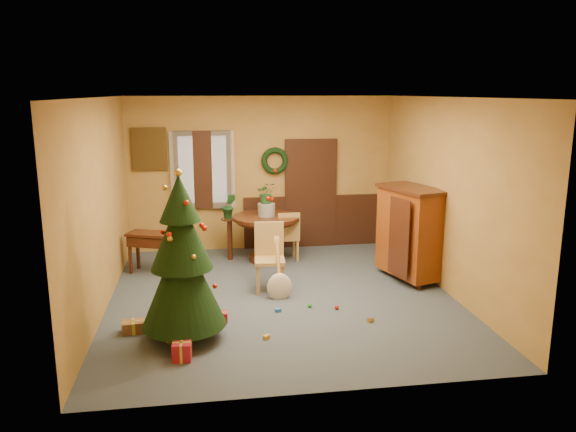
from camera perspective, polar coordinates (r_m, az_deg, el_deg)
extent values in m
plane|color=#343C4C|center=(8.41, -0.65, -8.20)|extent=(5.50, 5.50, 0.00)
plane|color=silver|center=(7.87, -0.70, 11.97)|extent=(5.50, 5.50, 0.00)
plane|color=olive|center=(10.71, -2.73, 4.32)|extent=(5.00, 0.00, 5.00)
plane|color=olive|center=(5.38, 3.43, -3.99)|extent=(5.00, 0.00, 5.00)
plane|color=olive|center=(8.06, -18.56, 0.95)|extent=(0.00, 5.50, 5.50)
plane|color=olive|center=(8.71, 15.84, 1.96)|extent=(0.00, 5.50, 5.50)
cube|color=black|center=(11.00, 2.79, -0.50)|extent=(2.80, 0.06, 1.00)
cube|color=black|center=(10.86, 2.31, 2.30)|extent=(1.00, 0.08, 2.10)
cube|color=white|center=(10.90, 2.28, 2.07)|extent=(0.80, 0.03, 1.90)
cube|color=black|center=(10.59, -8.66, 4.64)|extent=(1.05, 0.08, 1.45)
cube|color=white|center=(10.62, -8.66, 4.67)|extent=(0.88, 0.03, 1.25)
cube|color=white|center=(10.54, -10.73, 4.54)|extent=(0.42, 0.02, 1.45)
cube|color=white|center=(10.54, -6.59, 4.67)|extent=(0.42, 0.02, 1.45)
torus|color=black|center=(10.62, -1.35, 5.63)|extent=(0.51, 0.11, 0.51)
cube|color=#4C3819|center=(10.59, -13.91, 6.61)|extent=(0.62, 0.05, 0.78)
cube|color=gray|center=(10.62, -13.89, 6.62)|extent=(0.48, 0.02, 0.62)
cylinder|color=black|center=(9.95, -2.20, -0.16)|extent=(1.20, 1.20, 0.06)
cylinder|color=black|center=(9.97, -2.20, -0.52)|extent=(1.07, 1.07, 0.04)
cylinder|color=black|center=(10.04, -2.18, -2.31)|extent=(0.19, 0.19, 0.66)
cylinder|color=black|center=(10.14, -2.17, -4.23)|extent=(0.64, 0.64, 0.11)
cylinder|color=slate|center=(9.92, -2.21, 0.65)|extent=(0.31, 0.31, 0.23)
imported|color=#1E4C23|center=(9.86, -2.22, 2.36)|extent=(0.34, 0.29, 0.37)
cube|color=#A67E42|center=(8.50, -1.88, -4.55)|extent=(0.48, 0.48, 0.05)
cube|color=#A67E42|center=(8.62, -1.94, -2.32)|extent=(0.45, 0.08, 0.53)
cube|color=#A67E42|center=(8.76, -0.71, -5.75)|extent=(0.05, 0.05, 0.46)
cube|color=#A67E42|center=(8.75, -3.10, -5.79)|extent=(0.05, 0.05, 0.46)
cube|color=#A67E42|center=(8.41, -0.58, -6.52)|extent=(0.05, 0.05, 0.46)
cube|color=#A67E42|center=(8.40, -3.07, -6.57)|extent=(0.05, 0.05, 0.46)
cube|color=#A67E42|center=(10.06, -0.10, -2.19)|extent=(0.41, 0.41, 0.05)
cube|color=#A67E42|center=(9.83, 0.10, -1.02)|extent=(0.39, 0.05, 0.47)
cube|color=#A67E42|center=(9.94, -0.82, -3.69)|extent=(0.04, 0.04, 0.40)
cube|color=#A67E42|center=(10.00, 0.97, -3.59)|extent=(0.04, 0.04, 0.40)
cube|color=#A67E42|center=(10.24, -1.14, -3.20)|extent=(0.04, 0.04, 0.40)
cube|color=#A67E42|center=(10.30, 0.60, -3.11)|extent=(0.04, 0.04, 0.40)
cylinder|color=black|center=(10.17, -5.93, -2.39)|extent=(0.09, 0.09, 0.74)
cylinder|color=black|center=(10.07, -5.98, -0.30)|extent=(0.30, 0.30, 0.03)
imported|color=#19471E|center=(10.02, -6.01, 1.05)|extent=(0.26, 0.21, 0.45)
cylinder|color=#382111|center=(7.15, -10.43, -11.32)|extent=(0.13, 0.13, 0.22)
cone|color=black|center=(6.90, -10.65, -6.16)|extent=(1.02, 1.02, 1.21)
cone|color=black|center=(6.75, -10.84, -1.67)|extent=(0.74, 0.74, 0.88)
cone|color=black|center=(6.66, -10.99, 1.82)|extent=(0.48, 0.48, 0.56)
sphere|color=gold|center=(6.61, -11.10, 4.35)|extent=(0.09, 0.09, 0.09)
cube|color=black|center=(9.59, -13.75, -1.78)|extent=(0.86, 0.64, 0.05)
cube|color=black|center=(9.62, -13.72, -2.46)|extent=(0.80, 0.59, 0.16)
cube|color=black|center=(9.72, -15.58, -3.82)|extent=(0.14, 0.27, 0.64)
cube|color=black|center=(9.66, -11.71, -3.71)|extent=(0.14, 0.27, 0.64)
cube|color=#59220A|center=(9.17, 12.32, -1.64)|extent=(0.84, 1.22, 1.38)
cube|color=black|center=(9.03, 12.53, 2.71)|extent=(0.93, 1.30, 0.06)
cylinder|color=black|center=(8.96, 13.17, -6.88)|extent=(0.08, 0.08, 0.10)
cylinder|color=black|center=(9.79, 11.16, -5.12)|extent=(0.08, 0.08, 0.10)
cube|color=brown|center=(7.48, -15.42, -10.79)|extent=(0.30, 0.23, 0.15)
cube|color=gold|center=(7.48, -15.42, -10.79)|extent=(0.28, 0.06, 0.15)
cube|color=gold|center=(7.48, -15.42, -10.79)|extent=(0.06, 0.21, 0.15)
cube|color=maroon|center=(6.65, -10.72, -13.32)|extent=(0.22, 0.22, 0.21)
cube|color=gold|center=(6.65, -10.72, -13.32)|extent=(0.21, 0.04, 0.21)
cube|color=gold|center=(6.65, -10.72, -13.32)|extent=(0.04, 0.21, 0.21)
cube|color=brown|center=(7.14, -11.34, -11.77)|extent=(0.31, 0.30, 0.14)
cube|color=gold|center=(7.14, -11.34, -11.77)|extent=(0.21, 0.18, 0.14)
cube|color=gold|center=(7.14, -11.34, -11.77)|extent=(0.14, 0.16, 0.14)
cube|color=maroon|center=(7.58, -7.64, -10.17)|extent=(0.38, 0.17, 0.13)
cube|color=gold|center=(7.58, -7.64, -10.17)|extent=(0.39, 0.04, 0.14)
cube|color=gold|center=(7.58, -7.64, -10.17)|extent=(0.06, 0.16, 0.14)
cube|color=blue|center=(7.85, -1.01, -9.56)|extent=(0.09, 0.08, 0.05)
sphere|color=#278F2F|center=(8.01, 2.22, -9.06)|extent=(0.06, 0.06, 0.06)
cube|color=gold|center=(7.06, -2.20, -12.19)|extent=(0.09, 0.09, 0.05)
sphere|color=red|center=(7.96, 4.96, -9.23)|extent=(0.06, 0.06, 0.06)
cube|color=gold|center=(7.61, 8.38, -10.43)|extent=(0.09, 0.08, 0.05)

